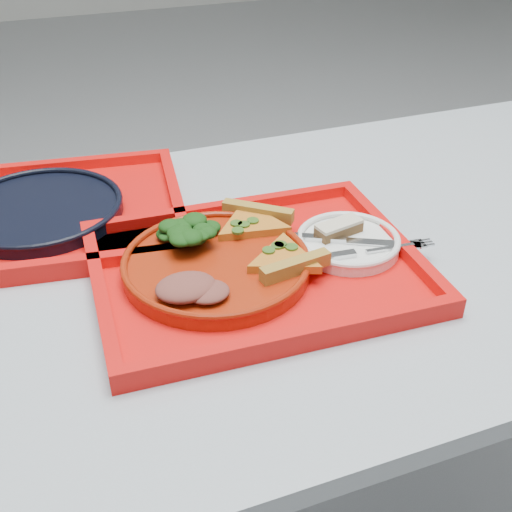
# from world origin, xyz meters

# --- Properties ---
(table) EXTENTS (1.60, 0.80, 0.75)m
(table) POSITION_xyz_m (0.00, 0.00, 0.68)
(table) COLOR #99A3AB
(table) RESTS_ON ground
(tray_main) EXTENTS (0.47, 0.37, 0.01)m
(tray_main) POSITION_xyz_m (-0.09, -0.05, 0.76)
(tray_main) COLOR red
(tray_main) RESTS_ON table
(tray_far) EXTENTS (0.49, 0.41, 0.01)m
(tray_far) POSITION_xyz_m (-0.36, 0.21, 0.76)
(tray_far) COLOR red
(tray_far) RESTS_ON table
(dinner_plate) EXTENTS (0.26, 0.26, 0.02)m
(dinner_plate) POSITION_xyz_m (-0.15, -0.04, 0.77)
(dinner_plate) COLOR maroon
(dinner_plate) RESTS_ON tray_main
(side_plate) EXTENTS (0.15, 0.15, 0.01)m
(side_plate) POSITION_xyz_m (0.05, -0.05, 0.77)
(side_plate) COLOR white
(side_plate) RESTS_ON tray_main
(navy_plate) EXTENTS (0.26, 0.26, 0.02)m
(navy_plate) POSITION_xyz_m (-0.36, 0.21, 0.77)
(navy_plate) COLOR black
(navy_plate) RESTS_ON tray_far
(pizza_slice_a) EXTENTS (0.12, 0.13, 0.02)m
(pizza_slice_a) POSITION_xyz_m (-0.06, -0.07, 0.79)
(pizza_slice_a) COLOR gold
(pizza_slice_a) RESTS_ON dinner_plate
(pizza_slice_b) EXTENTS (0.16, 0.17, 0.02)m
(pizza_slice_b) POSITION_xyz_m (-0.07, 0.03, 0.79)
(pizza_slice_b) COLOR gold
(pizza_slice_b) RESTS_ON dinner_plate
(salad_heap) EXTENTS (0.09, 0.08, 0.04)m
(salad_heap) POSITION_xyz_m (-0.16, 0.01, 0.80)
(salad_heap) COLOR black
(salad_heap) RESTS_ON dinner_plate
(meat_portion) EXTENTS (0.08, 0.06, 0.02)m
(meat_portion) POSITION_xyz_m (-0.21, -0.10, 0.79)
(meat_portion) COLOR brown
(meat_portion) RESTS_ON dinner_plate
(dessert_bar) EXTENTS (0.08, 0.04, 0.02)m
(dessert_bar) POSITION_xyz_m (0.05, -0.03, 0.79)
(dessert_bar) COLOR #4B2F19
(dessert_bar) RESTS_ON side_plate
(knife) EXTENTS (0.17, 0.10, 0.01)m
(knife) POSITION_xyz_m (0.06, -0.06, 0.78)
(knife) COLOR silver
(knife) RESTS_ON side_plate
(fork) EXTENTS (0.19, 0.04, 0.01)m
(fork) POSITION_xyz_m (0.06, -0.09, 0.78)
(fork) COLOR silver
(fork) RESTS_ON side_plate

